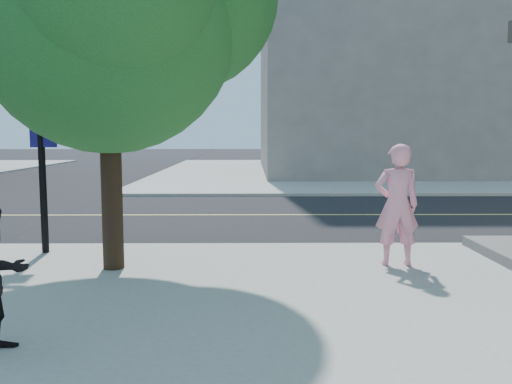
{
  "coord_description": "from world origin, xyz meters",
  "views": [
    {
      "loc": [
        4.23,
        -10.67,
        2.3
      ],
      "look_at": [
        4.33,
        -1.41,
        1.3
      ],
      "focal_mm": 38.14,
      "sensor_mm": 36.0,
      "label": 1
    }
  ],
  "objects": [
    {
      "name": "ground",
      "position": [
        0.0,
        0.0,
        0.0
      ],
      "size": [
        140.0,
        140.0,
        0.0
      ],
      "primitive_type": "plane",
      "color": "black",
      "rests_on": "ground"
    },
    {
      "name": "filler_ne",
      "position": [
        14.0,
        22.0,
        7.12
      ],
      "size": [
        18.0,
        16.0,
        14.0
      ],
      "primitive_type": "cube",
      "color": "slate",
      "rests_on": "sidewalk_ne"
    },
    {
      "name": "man_on_phone",
      "position": [
        6.65,
        -1.83,
        1.13
      ],
      "size": [
        0.74,
        0.49,
        2.01
      ],
      "primitive_type": "imported",
      "rotation": [
        0.0,
        0.0,
        3.13
      ],
      "color": "pink",
      "rests_on": "sidewalk_se"
    },
    {
      "name": "road_ew",
      "position": [
        0.0,
        4.5,
        0.01
      ],
      "size": [
        140.0,
        9.0,
        0.01
      ],
      "primitive_type": "cube",
      "color": "black",
      "rests_on": "ground"
    },
    {
      "name": "sidewalk_ne",
      "position": [
        13.5,
        21.5,
        0.06
      ],
      "size": [
        29.0,
        25.0,
        0.12
      ],
      "primitive_type": "cube",
      "color": "#9C9D95",
      "rests_on": "ground"
    }
  ]
}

